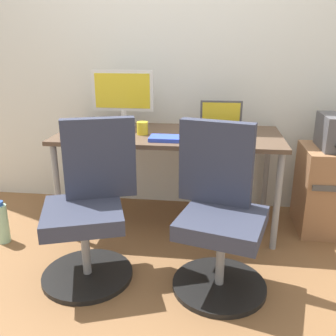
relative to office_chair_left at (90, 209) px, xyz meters
name	(u,v)px	position (x,y,z in m)	size (l,w,h in m)	color
ground_plane	(169,222)	(0.37, 0.73, -0.42)	(5.28, 5.28, 0.00)	brown
back_wall	(176,49)	(0.37, 1.16, 0.88)	(4.40, 0.04, 2.60)	silver
desk	(169,142)	(0.37, 0.73, 0.23)	(1.62, 0.70, 0.72)	brown
office_chair_left	(90,209)	(0.00, 0.00, 0.00)	(0.56, 0.56, 0.94)	black
office_chair_right	(219,216)	(0.75, 0.00, 0.00)	(0.54, 0.54, 0.94)	black
water_bottle_on_floor	(2,223)	(-0.75, 0.27, -0.28)	(0.09, 0.09, 0.31)	#A5D8B2
desktop_monitor	(123,94)	(-0.02, 0.94, 0.54)	(0.48, 0.18, 0.43)	silver
open_laptop	(221,125)	(0.75, 0.81, 0.35)	(0.31, 0.26, 0.23)	#4C4C51
keyboard_by_monitor	(107,136)	(-0.04, 0.56, 0.30)	(0.34, 0.12, 0.02)	#515156
keyboard_by_laptop	(227,143)	(0.78, 0.46, 0.30)	(0.34, 0.12, 0.02)	#B7B7B7
mouse_by_monitor	(193,140)	(0.57, 0.49, 0.31)	(0.06, 0.10, 0.03)	silver
mouse_by_laptop	(64,138)	(-0.31, 0.45, 0.31)	(0.06, 0.10, 0.03)	#515156
coffee_mug	(142,128)	(0.19, 0.67, 0.34)	(0.08, 0.08, 0.09)	yellow
pen_cup	(98,124)	(-0.16, 0.73, 0.35)	(0.07, 0.07, 0.10)	slate
notebook	(166,138)	(0.38, 0.52, 0.31)	(0.21, 0.15, 0.03)	blue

